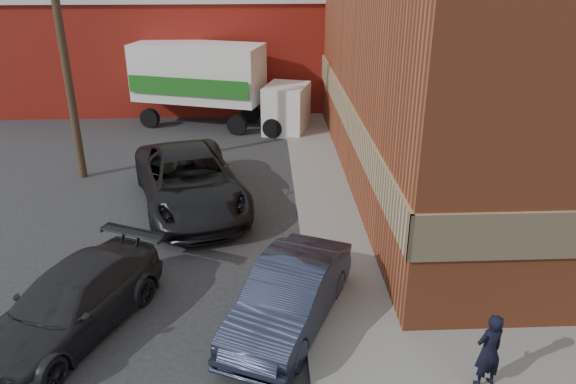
# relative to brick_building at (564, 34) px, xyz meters

# --- Properties ---
(ground) EXTENTS (90.00, 90.00, 0.00)m
(ground) POSITION_rel_brick_building_xyz_m (-8.50, -9.00, -4.68)
(ground) COLOR #28282B
(ground) RESTS_ON ground
(brick_building) EXTENTS (14.25, 18.25, 9.36)m
(brick_building) POSITION_rel_brick_building_xyz_m (0.00, 0.00, 0.00)
(brick_building) COLOR #A54A2A
(brick_building) RESTS_ON ground
(sidewalk_west) EXTENTS (1.80, 18.00, 0.12)m
(sidewalk_west) POSITION_rel_brick_building_xyz_m (-7.90, 0.00, -4.62)
(sidewalk_west) COLOR gray
(sidewalk_west) RESTS_ON ground
(warehouse) EXTENTS (16.30, 8.30, 5.60)m
(warehouse) POSITION_rel_brick_building_xyz_m (-14.50, 11.00, -1.87)
(warehouse) COLOR maroon
(warehouse) RESTS_ON ground
(utility_pole) EXTENTS (2.00, 0.26, 9.00)m
(utility_pole) POSITION_rel_brick_building_xyz_m (-16.00, 0.00, 0.06)
(utility_pole) COLOR #463523
(utility_pole) RESTS_ON ground
(man) EXTENTS (0.63, 0.50, 1.50)m
(man) POSITION_rel_brick_building_xyz_m (-5.90, -10.55, -3.81)
(man) COLOR black
(man) RESTS_ON sidewalk_south
(sedan) EXTENTS (3.10, 4.52, 1.41)m
(sedan) POSITION_rel_brick_building_xyz_m (-9.30, -8.50, -3.98)
(sedan) COLOR #2A2F46
(sedan) RESTS_ON ground
(suv_a) EXTENTS (4.38, 6.61, 1.69)m
(suv_a) POSITION_rel_brick_building_xyz_m (-12.01, -2.55, -3.84)
(suv_a) COLOR black
(suv_a) RESTS_ON ground
(suv_b) EXTENTS (3.64, 5.00, 1.34)m
(suv_b) POSITION_rel_brick_building_xyz_m (-13.76, -8.50, -4.01)
(suv_b) COLOR #27272A
(suv_b) RESTS_ON ground
(box_truck) EXTENTS (7.41, 4.11, 3.51)m
(box_truck) POSITION_rel_brick_building_xyz_m (-11.84, 5.68, -2.66)
(box_truck) COLOR white
(box_truck) RESTS_ON ground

